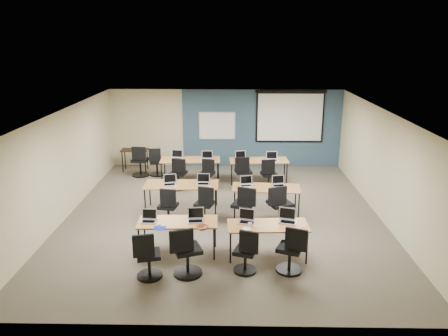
{
  "coord_description": "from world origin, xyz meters",
  "views": [
    {
      "loc": [
        0.23,
        -10.45,
        4.47
      ],
      "look_at": [
        0.02,
        0.4,
        1.15
      ],
      "focal_mm": 35.0,
      "sensor_mm": 36.0,
      "label": 1
    }
  ],
  "objects_px": {
    "training_table_back_left": "(190,161)",
    "utility_table": "(135,152)",
    "task_chair_6": "(244,209)",
    "task_chair_11": "(269,177)",
    "laptop_4": "(170,182)",
    "laptop_7": "(278,183)",
    "laptop_6": "(246,183)",
    "task_chair_9": "(207,176)",
    "task_chair_0": "(148,259)",
    "laptop_1": "(196,218)",
    "training_table_front_left": "(178,223)",
    "projector_screen": "(290,114)",
    "training_table_back_right": "(259,161)",
    "laptop_2": "(247,219)",
    "spare_chair_a": "(156,164)",
    "task_chair_10": "(243,175)",
    "whiteboard": "(217,126)",
    "training_table_mid_right": "(266,189)",
    "training_table_front_right": "(268,227)",
    "task_chair_5": "(205,207)",
    "laptop_11": "(272,158)",
    "task_chair_1": "(186,255)",
    "laptop_3": "(288,219)",
    "laptop_0": "(149,218)",
    "task_chair_7": "(279,209)",
    "task_chair_3": "(291,253)",
    "laptop_9": "(207,158)",
    "task_chair_4": "(168,209)",
    "task_chair_8": "(179,176)",
    "spare_chair_b": "(140,164)",
    "laptop_5": "(203,181)",
    "laptop_10": "(241,157)",
    "training_table_mid_left": "(181,186)",
    "laptop_8": "(177,157)"
  },
  "relations": [
    {
      "from": "laptop_6",
      "to": "laptop_5",
      "type": "bearing_deg",
      "value": 163.02
    },
    {
      "from": "training_table_back_left",
      "to": "utility_table",
      "type": "bearing_deg",
      "value": 148.43
    },
    {
      "from": "spare_chair_a",
      "to": "laptop_3",
      "type": "bearing_deg",
      "value": -61.09
    },
    {
      "from": "whiteboard",
      "to": "training_table_mid_right",
      "type": "relative_size",
      "value": 0.74
    },
    {
      "from": "task_chair_4",
      "to": "task_chair_7",
      "type": "bearing_deg",
      "value": 10.61
    },
    {
      "from": "task_chair_1",
      "to": "laptop_4",
      "type": "relative_size",
      "value": 3.11
    },
    {
      "from": "laptop_11",
      "to": "training_table_front_right",
      "type": "bearing_deg",
      "value": -97.25
    },
    {
      "from": "task_chair_3",
      "to": "training_table_front_left",
      "type": "bearing_deg",
      "value": -175.95
    },
    {
      "from": "training_table_front_left",
      "to": "task_chair_7",
      "type": "distance_m",
      "value": 2.71
    },
    {
      "from": "laptop_4",
      "to": "laptop_7",
      "type": "relative_size",
      "value": 1.01
    },
    {
      "from": "spare_chair_a",
      "to": "task_chair_0",
      "type": "bearing_deg",
      "value": -87.72
    },
    {
      "from": "laptop_6",
      "to": "task_chair_11",
      "type": "height_order",
      "value": "task_chair_11"
    },
    {
      "from": "training_table_back_left",
      "to": "task_chair_6",
      "type": "bearing_deg",
      "value": -66.8
    },
    {
      "from": "training_table_mid_left",
      "to": "task_chair_11",
      "type": "bearing_deg",
      "value": 33.81
    },
    {
      "from": "spare_chair_a",
      "to": "task_chair_9",
      "type": "bearing_deg",
      "value": -40.72
    },
    {
      "from": "laptop_6",
      "to": "task_chair_9",
      "type": "xyz_separation_m",
      "value": [
        -1.12,
        1.8,
        -0.4
      ]
    },
    {
      "from": "task_chair_6",
      "to": "task_chair_11",
      "type": "distance_m",
      "value": 2.73
    },
    {
      "from": "training_table_front_left",
      "to": "task_chair_7",
      "type": "relative_size",
      "value": 1.58
    },
    {
      "from": "task_chair_0",
      "to": "laptop_1",
      "type": "xyz_separation_m",
      "value": [
        0.83,
        1.07,
        0.39
      ]
    },
    {
      "from": "whiteboard",
      "to": "projector_screen",
      "type": "relative_size",
      "value": 0.53
    },
    {
      "from": "training_table_front_right",
      "to": "training_table_back_right",
      "type": "height_order",
      "value": "same"
    },
    {
      "from": "whiteboard",
      "to": "laptop_5",
      "type": "relative_size",
      "value": 3.81
    },
    {
      "from": "training_table_front_left",
      "to": "task_chair_1",
      "type": "relative_size",
      "value": 1.6
    },
    {
      "from": "training_table_mid_left",
      "to": "task_chair_7",
      "type": "height_order",
      "value": "task_chair_7"
    },
    {
      "from": "training_table_front_left",
      "to": "laptop_11",
      "type": "height_order",
      "value": "laptop_11"
    },
    {
      "from": "laptop_4",
      "to": "laptop_8",
      "type": "bearing_deg",
      "value": 77.84
    },
    {
      "from": "projector_screen",
      "to": "training_table_back_right",
      "type": "height_order",
      "value": "projector_screen"
    },
    {
      "from": "laptop_6",
      "to": "task_chair_8",
      "type": "bearing_deg",
      "value": 128.32
    },
    {
      "from": "task_chair_10",
      "to": "spare_chair_a",
      "type": "relative_size",
      "value": 1.05
    },
    {
      "from": "training_table_front_right",
      "to": "task_chair_3",
      "type": "height_order",
      "value": "task_chair_3"
    },
    {
      "from": "spare_chair_b",
      "to": "laptop_3",
      "type": "bearing_deg",
      "value": -45.72
    },
    {
      "from": "whiteboard",
      "to": "laptop_4",
      "type": "height_order",
      "value": "whiteboard"
    },
    {
      "from": "training_table_front_right",
      "to": "task_chair_8",
      "type": "distance_m",
      "value": 4.79
    },
    {
      "from": "laptop_0",
      "to": "task_chair_5",
      "type": "height_order",
      "value": "laptop_0"
    },
    {
      "from": "laptop_1",
      "to": "task_chair_9",
      "type": "height_order",
      "value": "laptop_1"
    },
    {
      "from": "task_chair_7",
      "to": "laptop_10",
      "type": "height_order",
      "value": "task_chair_7"
    },
    {
      "from": "training_table_back_right",
      "to": "task_chair_10",
      "type": "relative_size",
      "value": 1.79
    },
    {
      "from": "task_chair_0",
      "to": "task_chair_7",
      "type": "distance_m",
      "value": 3.69
    },
    {
      "from": "laptop_2",
      "to": "spare_chair_a",
      "type": "relative_size",
      "value": 0.35
    },
    {
      "from": "task_chair_5",
      "to": "laptop_11",
      "type": "distance_m",
      "value": 3.65
    },
    {
      "from": "projector_screen",
      "to": "training_table_front_right",
      "type": "bearing_deg",
      "value": -100.51
    },
    {
      "from": "laptop_9",
      "to": "task_chair_9",
      "type": "bearing_deg",
      "value": -87.21
    },
    {
      "from": "training_table_back_right",
      "to": "training_table_back_left",
      "type": "bearing_deg",
      "value": 175.43
    },
    {
      "from": "task_chair_4",
      "to": "laptop_10",
      "type": "relative_size",
      "value": 2.86
    },
    {
      "from": "utility_table",
      "to": "spare_chair_b",
      "type": "height_order",
      "value": "spare_chair_b"
    },
    {
      "from": "training_table_front_left",
      "to": "utility_table",
      "type": "relative_size",
      "value": 1.86
    },
    {
      "from": "laptop_6",
      "to": "laptop_11",
      "type": "relative_size",
      "value": 0.91
    },
    {
      "from": "training_table_front_right",
      "to": "utility_table",
      "type": "bearing_deg",
      "value": 120.93
    },
    {
      "from": "projector_screen",
      "to": "laptop_6",
      "type": "bearing_deg",
      "value": -111.06
    },
    {
      "from": "task_chair_9",
      "to": "projector_screen",
      "type": "bearing_deg",
      "value": 59.71
    }
  ]
}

